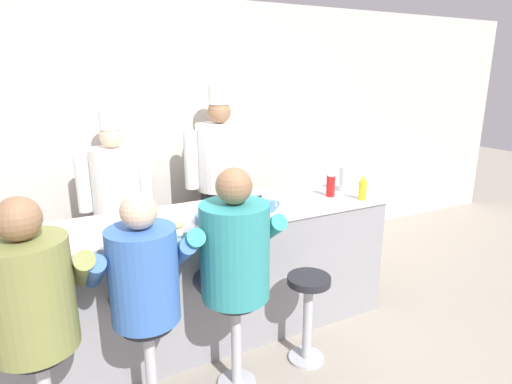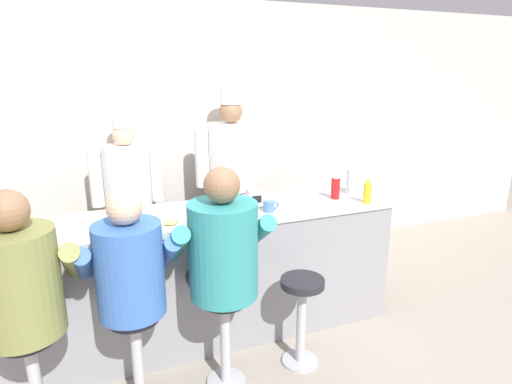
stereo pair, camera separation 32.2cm
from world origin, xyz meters
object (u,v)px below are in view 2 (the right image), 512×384
object	(u,v)px
water_pitcher_clear	(353,181)
diner_seated_olive	(21,287)
cook_in_whites_near	(128,192)
napkin_dispenser_chrome	(255,198)
empty_stool_round	(302,307)
ketchup_bottle_red	(336,186)
mustard_bottle_yellow	(367,191)
cereal_bowl	(203,217)
hot_sauce_bottle_orange	(227,209)
breakfast_plate	(171,225)
cook_in_whites_far	(232,172)
coffee_mug_blue	(269,206)
diner_seated_blue	(130,274)
diner_seated_teal	(222,253)

from	to	relation	value
water_pitcher_clear	diner_seated_olive	world-z (taller)	diner_seated_olive
water_pitcher_clear	cook_in_whites_near	distance (m)	2.05
napkin_dispenser_chrome	empty_stool_round	distance (m)	0.87
ketchup_bottle_red	mustard_bottle_yellow	bearing A→B (deg)	-50.05
cereal_bowl	empty_stool_round	xyz separation A→B (m)	(0.57, -0.42, -0.60)
mustard_bottle_yellow	empty_stool_round	xyz separation A→B (m)	(-0.74, -0.35, -0.67)
hot_sauce_bottle_orange	water_pitcher_clear	world-z (taller)	water_pitcher_clear
breakfast_plate	napkin_dispenser_chrome	bearing A→B (deg)	16.46
cook_in_whites_far	water_pitcher_clear	bearing A→B (deg)	-54.73
breakfast_plate	cook_in_whites_far	bearing A→B (deg)	56.27
hot_sauce_bottle_orange	cook_in_whites_far	size ratio (longest dim) A/B	0.07
coffee_mug_blue	napkin_dispenser_chrome	size ratio (longest dim) A/B	0.86
cook_in_whites_far	hot_sauce_bottle_orange	bearing A→B (deg)	-109.94
ketchup_bottle_red	diner_seated_blue	xyz separation A→B (m)	(-1.68, -0.51, -0.23)
cook_in_whites_near	diner_seated_teal	bearing A→B (deg)	-76.48
ketchup_bottle_red	coffee_mug_blue	size ratio (longest dim) A/B	1.86
ketchup_bottle_red	coffee_mug_blue	distance (m)	0.65
cereal_bowl	cook_in_whites_far	xyz separation A→B (m)	(0.63, 1.24, -0.00)
diner_seated_olive	cook_in_whites_far	bearing A→B (deg)	43.25
breakfast_plate	coffee_mug_blue	xyz separation A→B (m)	(0.74, 0.06, 0.03)
water_pitcher_clear	empty_stool_round	world-z (taller)	water_pitcher_clear
ketchup_bottle_red	napkin_dispenser_chrome	distance (m)	0.69
water_pitcher_clear	breakfast_plate	xyz separation A→B (m)	(-1.59, -0.25, -0.09)
napkin_dispenser_chrome	empty_stool_round	world-z (taller)	napkin_dispenser_chrome
ketchup_bottle_red	breakfast_plate	world-z (taller)	ketchup_bottle_red
mustard_bottle_yellow	diner_seated_olive	distance (m)	2.43
cook_in_whites_far	cook_in_whites_near	bearing A→B (deg)	178.31
ketchup_bottle_red	diner_seated_blue	world-z (taller)	diner_seated_blue
breakfast_plate	coffee_mug_blue	distance (m)	0.74
coffee_mug_blue	diner_seated_blue	xyz separation A→B (m)	(-1.05, -0.40, -0.17)
coffee_mug_blue	cook_in_whites_far	world-z (taller)	cook_in_whites_far
cereal_bowl	napkin_dispenser_chrome	world-z (taller)	napkin_dispenser_chrome
hot_sauce_bottle_orange	diner_seated_blue	xyz separation A→B (m)	(-0.72, -0.38, -0.19)
hot_sauce_bottle_orange	coffee_mug_blue	bearing A→B (deg)	3.65
mustard_bottle_yellow	coffee_mug_blue	bearing A→B (deg)	173.87
ketchup_bottle_red	water_pitcher_clear	world-z (taller)	ketchup_bottle_red
mustard_bottle_yellow	diner_seated_blue	world-z (taller)	diner_seated_blue
diner_seated_olive	diner_seated_teal	xyz separation A→B (m)	(1.11, 0.00, 0.01)
diner_seated_olive	diner_seated_blue	distance (m)	0.56
ketchup_bottle_red	breakfast_plate	size ratio (longest dim) A/B	0.96
hot_sauce_bottle_orange	empty_stool_round	distance (m)	0.85
diner_seated_teal	cereal_bowl	bearing A→B (deg)	92.21
diner_seated_olive	diner_seated_blue	size ratio (longest dim) A/B	1.04
mustard_bottle_yellow	diner_seated_teal	bearing A→B (deg)	-166.54
mustard_bottle_yellow	empty_stool_round	size ratio (longest dim) A/B	0.31
hot_sauce_bottle_orange	ketchup_bottle_red	bearing A→B (deg)	7.91
ketchup_bottle_red	cook_in_whites_far	size ratio (longest dim) A/B	0.12
hot_sauce_bottle_orange	coffee_mug_blue	xyz separation A→B (m)	(0.33, 0.02, -0.02)
diner_seated_blue	empty_stool_round	size ratio (longest dim) A/B	2.13
water_pitcher_clear	coffee_mug_blue	xyz separation A→B (m)	(-0.85, -0.19, -0.07)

